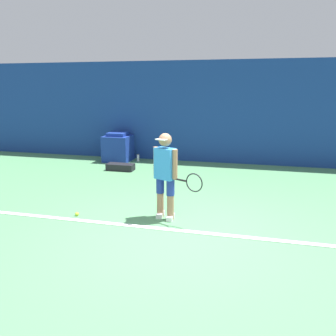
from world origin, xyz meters
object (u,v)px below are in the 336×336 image
(equipment_bag, at_px, (121,167))
(water_bottle, at_px, (138,158))
(tennis_ball, at_px, (77,214))
(tennis_player, at_px, (166,173))
(covered_chair, at_px, (118,147))

(equipment_bag, bearing_deg, water_bottle, 84.94)
(tennis_ball, height_order, equipment_bag, equipment_bag)
(tennis_player, height_order, covered_chair, tennis_player)
(tennis_ball, distance_m, water_bottle, 4.47)
(tennis_player, bearing_deg, tennis_ball, -147.70)
(tennis_player, height_order, tennis_ball, tennis_player)
(covered_chair, height_order, water_bottle, covered_chair)
(covered_chair, relative_size, water_bottle, 3.85)
(covered_chair, bearing_deg, equipment_bag, -65.62)
(tennis_ball, height_order, water_bottle, water_bottle)
(water_bottle, bearing_deg, equipment_bag, -95.06)
(tennis_ball, height_order, covered_chair, covered_chair)
(tennis_ball, bearing_deg, covered_chair, 102.46)
(tennis_player, distance_m, tennis_ball, 1.77)
(water_bottle, bearing_deg, covered_chair, -172.98)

